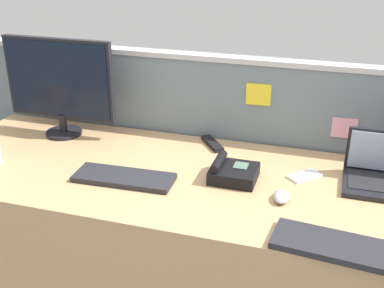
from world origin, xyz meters
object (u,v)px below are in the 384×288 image
(keyboard_main, at_px, (124,178))
(cell_phone_white_slab, at_px, (305,176))
(desk_phone, at_px, (232,172))
(tv_remote, at_px, (212,143))
(keyboard_spare, at_px, (346,248))
(computer_mouse_right_hand, at_px, (282,196))
(desktop_monitor, at_px, (59,83))

(keyboard_main, height_order, cell_phone_white_slab, keyboard_main)
(desk_phone, distance_m, tv_remote, 0.33)
(keyboard_spare, height_order, tv_remote, keyboard_spare)
(keyboard_spare, xyz_separation_m, cell_phone_white_slab, (-0.17, 0.46, -0.01))
(keyboard_spare, relative_size, computer_mouse_right_hand, 4.60)
(desktop_monitor, bearing_deg, tv_remote, 5.95)
(tv_remote, bearing_deg, computer_mouse_right_hand, -85.36)
(desktop_monitor, xyz_separation_m, keyboard_spare, (1.33, -0.58, -0.25))
(desk_phone, height_order, tv_remote, desk_phone)
(desk_phone, relative_size, computer_mouse_right_hand, 1.83)
(keyboard_main, xyz_separation_m, cell_phone_white_slab, (0.69, 0.24, -0.01))
(keyboard_main, bearing_deg, desktop_monitor, 140.91)
(desktop_monitor, xyz_separation_m, tv_remote, (0.72, 0.08, -0.25))
(keyboard_spare, bearing_deg, desk_phone, 146.51)
(computer_mouse_right_hand, xyz_separation_m, cell_phone_white_slab, (0.06, 0.21, -0.01))
(desktop_monitor, relative_size, tv_remote, 3.19)
(desk_phone, relative_size, cell_phone_white_slab, 1.35)
(keyboard_main, relative_size, tv_remote, 2.35)
(desk_phone, bearing_deg, tv_remote, 118.76)
(computer_mouse_right_hand, bearing_deg, desktop_monitor, 160.62)
(keyboard_main, relative_size, keyboard_spare, 0.87)
(tv_remote, bearing_deg, desk_phone, -99.56)
(cell_phone_white_slab, bearing_deg, tv_remote, -160.73)
(keyboard_main, xyz_separation_m, computer_mouse_right_hand, (0.62, 0.03, 0.01))
(desktop_monitor, relative_size, keyboard_main, 1.36)
(desk_phone, xyz_separation_m, computer_mouse_right_hand, (0.21, -0.11, -0.01))
(desktop_monitor, height_order, tv_remote, desktop_monitor)
(desk_phone, height_order, computer_mouse_right_hand, desk_phone)
(desktop_monitor, distance_m, desk_phone, 0.94)
(desk_phone, xyz_separation_m, cell_phone_white_slab, (0.28, 0.10, -0.03))
(keyboard_spare, height_order, computer_mouse_right_hand, computer_mouse_right_hand)
(keyboard_main, height_order, keyboard_spare, same)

